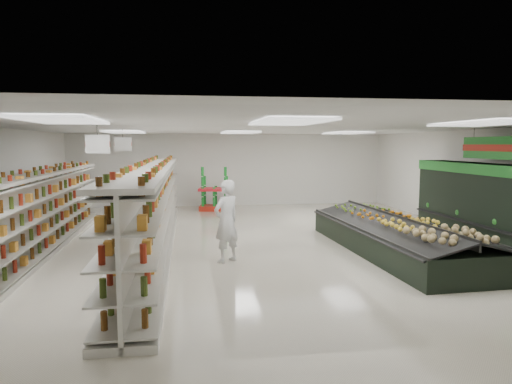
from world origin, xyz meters
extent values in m
plane|color=beige|center=(0.00, 0.00, 0.00)|extent=(16.00, 16.00, 0.00)
cube|color=white|center=(0.00, 0.00, 3.20)|extent=(14.00, 16.00, 0.02)
cube|color=white|center=(0.00, 8.00, 1.60)|extent=(14.00, 0.02, 3.20)
cube|color=white|center=(0.00, -8.00, 1.60)|extent=(14.00, 0.02, 3.20)
cube|color=white|center=(7.00, 0.00, 1.60)|extent=(0.02, 16.00, 3.20)
cube|color=black|center=(6.55, -1.50, 1.10)|extent=(0.80, 8.00, 2.20)
cube|color=#217C27|center=(6.53, -1.50, 2.05)|extent=(0.85, 8.00, 0.30)
cube|color=black|center=(6.30, -1.50, 0.55)|extent=(0.55, 7.80, 0.15)
cube|color=beige|center=(6.40, -1.50, 1.35)|extent=(0.45, 7.70, 0.03)
cube|color=beige|center=(6.40, -1.50, 1.65)|extent=(0.45, 7.70, 0.03)
cube|color=white|center=(-3.80, -2.00, 2.75)|extent=(0.50, 0.06, 0.40)
cube|color=#B12214|center=(-3.80, -2.00, 2.75)|extent=(0.52, 0.02, 0.12)
cylinder|color=black|center=(-3.80, -2.00, 3.05)|extent=(0.01, 0.01, 0.50)
cube|color=white|center=(-3.80, 2.00, 2.75)|extent=(0.50, 0.06, 0.40)
cube|color=#B12214|center=(-3.80, 2.00, 2.75)|extent=(0.52, 0.02, 0.12)
cylinder|color=black|center=(-3.80, 2.00, 3.05)|extent=(0.01, 0.01, 0.50)
cube|color=#217C27|center=(6.25, -1.50, 2.65)|extent=(0.10, 3.20, 0.60)
cube|color=#B12214|center=(6.19, -1.50, 2.65)|extent=(0.03, 3.20, 0.18)
cylinder|color=black|center=(6.25, -0.30, 3.05)|extent=(0.01, 0.01, 0.50)
cube|color=silver|center=(-5.62, -0.62, 0.06)|extent=(1.07, 11.72, 0.12)
cube|color=silver|center=(-5.62, -0.62, 0.98)|extent=(0.25, 11.71, 1.95)
cube|color=silver|center=(-5.62, -0.62, 1.99)|extent=(1.07, 11.72, 0.08)
cube|color=beige|center=(-5.84, -0.63, 0.18)|extent=(0.62, 11.61, 0.03)
cube|color=beige|center=(-5.84, -0.63, 0.60)|extent=(0.62, 11.61, 0.03)
cube|color=beige|center=(-5.84, -0.63, 1.03)|extent=(0.62, 11.61, 0.03)
cube|color=beige|center=(-5.84, -0.63, 1.46)|extent=(0.62, 11.61, 0.03)
cube|color=beige|center=(-5.84, -0.63, 1.88)|extent=(0.62, 11.61, 0.03)
cube|color=beige|center=(-5.40, -0.62, 0.18)|extent=(0.62, 11.61, 0.03)
cube|color=beige|center=(-5.40, -0.62, 0.60)|extent=(0.62, 11.61, 0.03)
cube|color=beige|center=(-5.40, -0.62, 1.03)|extent=(0.62, 11.61, 0.03)
cube|color=beige|center=(-5.40, -0.62, 1.46)|extent=(0.62, 11.61, 0.03)
cube|color=beige|center=(-5.40, -0.62, 1.88)|extent=(0.62, 11.61, 0.03)
cube|color=silver|center=(-2.77, -0.17, 0.06)|extent=(0.95, 12.65, 0.13)
cube|color=silver|center=(-2.77, -0.17, 1.05)|extent=(0.07, 12.65, 2.11)
cube|color=silver|center=(-2.77, -0.17, 2.15)|extent=(0.95, 12.65, 0.08)
cube|color=beige|center=(-3.01, -0.17, 0.19)|extent=(0.47, 12.54, 0.03)
cube|color=beige|center=(-3.01, -0.17, 0.65)|extent=(0.47, 12.54, 0.03)
cube|color=beige|center=(-3.01, -0.17, 1.11)|extent=(0.47, 12.54, 0.03)
cube|color=beige|center=(-3.01, -0.17, 1.57)|extent=(0.47, 12.54, 0.03)
cube|color=beige|center=(-3.01, -0.17, 2.03)|extent=(0.47, 12.54, 0.03)
cube|color=beige|center=(-2.53, -0.17, 0.19)|extent=(0.47, 12.54, 0.03)
cube|color=beige|center=(-2.53, -0.17, 0.65)|extent=(0.47, 12.54, 0.03)
cube|color=beige|center=(-2.53, -0.17, 1.11)|extent=(0.47, 12.54, 0.03)
cube|color=beige|center=(-2.53, -0.17, 1.57)|extent=(0.47, 12.54, 0.03)
cube|color=beige|center=(-2.53, -0.17, 2.03)|extent=(0.47, 12.54, 0.03)
cube|color=black|center=(3.38, -1.57, 0.32)|extent=(2.46, 6.50, 0.64)
cube|color=#262626|center=(2.31, -1.61, 0.66)|extent=(0.31, 6.42, 0.06)
cube|color=#262626|center=(4.44, -1.53, 0.66)|extent=(0.31, 6.42, 0.06)
cube|color=black|center=(2.80, -1.59, 0.75)|extent=(1.44, 6.37, 0.33)
cube|color=black|center=(3.95, -1.55, 0.75)|extent=(1.44, 6.37, 0.33)
cube|color=#262626|center=(3.38, -1.57, 0.84)|extent=(0.30, 6.33, 0.23)
cube|color=#B12214|center=(-0.76, 6.54, 0.10)|extent=(1.37, 1.03, 0.21)
cube|color=red|center=(-0.76, 6.54, 0.88)|extent=(1.43, 1.09, 0.10)
imported|color=silver|center=(-1.00, -1.88, 0.97)|extent=(0.84, 0.80, 1.93)
imported|color=#9A895F|center=(-3.30, 2.32, 0.73)|extent=(0.67, 0.82, 1.47)
camera|label=1|loc=(-1.89, -12.35, 2.75)|focal=32.00mm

